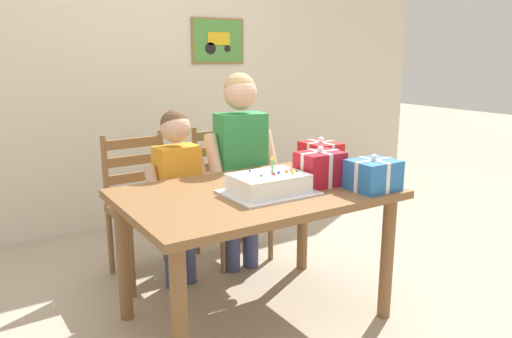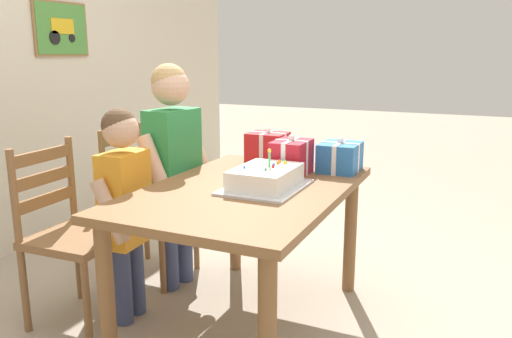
{
  "view_description": "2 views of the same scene",
  "coord_description": "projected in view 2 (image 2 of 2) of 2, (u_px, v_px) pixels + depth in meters",
  "views": [
    {
      "loc": [
        -1.29,
        -2.04,
        1.41
      ],
      "look_at": [
        0.04,
        0.07,
        0.82
      ],
      "focal_mm": 34.17,
      "sensor_mm": 36.0,
      "label": 1
    },
    {
      "loc": [
        -2.14,
        -1.02,
        1.35
      ],
      "look_at": [
        0.08,
        -0.01,
        0.8
      ],
      "focal_mm": 35.99,
      "sensor_mm": 36.0,
      "label": 2
    }
  ],
  "objects": [
    {
      "name": "child_younger",
      "position": [
        125.0,
        195.0,
        2.53
      ],
      "size": [
        0.4,
        0.23,
        1.09
      ],
      "color": "#38426B",
      "rests_on": "ground"
    },
    {
      "name": "gift_box_beside_cake",
      "position": [
        291.0,
        157.0,
        2.69
      ],
      "size": [
        0.24,
        0.18,
        0.22
      ],
      "color": "red",
      "rests_on": "dining_table"
    },
    {
      "name": "dining_table",
      "position": [
        247.0,
        207.0,
        2.47
      ],
      "size": [
        1.36,
        0.89,
        0.72
      ],
      "color": "brown",
      "rests_on": "ground"
    },
    {
      "name": "chair_right",
      "position": [
        146.0,
        202.0,
        3.11
      ],
      "size": [
        0.43,
        0.43,
        0.92
      ],
      "color": "brown",
      "rests_on": "ground"
    },
    {
      "name": "gift_box_red_large",
      "position": [
        268.0,
        148.0,
        2.94
      ],
      "size": [
        0.19,
        0.22,
        0.22
      ],
      "color": "red",
      "rests_on": "dining_table"
    },
    {
      "name": "gift_box_corner_small",
      "position": [
        340.0,
        157.0,
        2.77
      ],
      "size": [
        0.24,
        0.21,
        0.19
      ],
      "color": "#286BB7",
      "rests_on": "dining_table"
    },
    {
      "name": "ground_plane",
      "position": [
        247.0,
        324.0,
        2.61
      ],
      "size": [
        20.0,
        20.0,
        0.0
      ],
      "primitive_type": "plane",
      "color": "tan"
    },
    {
      "name": "chair_left",
      "position": [
        71.0,
        233.0,
        2.57
      ],
      "size": [
        0.44,
        0.44,
        0.92
      ],
      "color": "brown",
      "rests_on": "ground"
    },
    {
      "name": "child_older",
      "position": [
        173.0,
        155.0,
        2.9
      ],
      "size": [
        0.49,
        0.28,
        1.3
      ],
      "color": "#38426B",
      "rests_on": "ground"
    },
    {
      "name": "birthday_cake",
      "position": [
        265.0,
        178.0,
        2.42
      ],
      "size": [
        0.44,
        0.34,
        0.19
      ],
      "color": "silver",
      "rests_on": "dining_table"
    }
  ]
}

